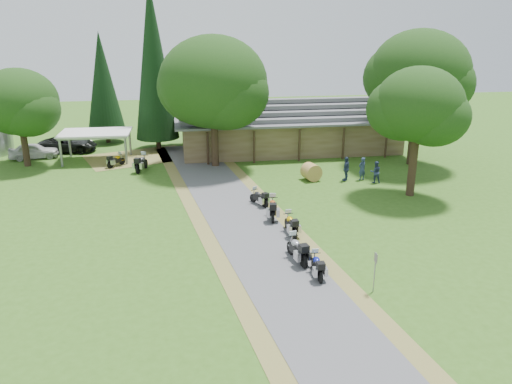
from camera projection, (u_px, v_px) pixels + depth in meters
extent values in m
plane|color=#335B19|center=(275.00, 266.00, 24.83)|extent=(120.00, 120.00, 0.00)
plane|color=#4F4F51|center=(253.00, 235.00, 28.50)|extent=(51.95, 51.95, 0.00)
imported|color=silver|center=(33.00, 149.00, 44.45)|extent=(3.02, 5.59, 1.77)
imported|color=black|center=(67.00, 140.00, 46.75)|extent=(2.94, 5.92, 2.19)
imported|color=navy|center=(362.00, 167.00, 38.31)|extent=(0.72, 0.63, 2.10)
imported|color=navy|center=(376.00, 170.00, 37.64)|extent=(0.61, 0.47, 1.98)
imported|color=navy|center=(346.00, 167.00, 38.14)|extent=(0.74, 0.77, 2.20)
cylinder|color=olive|center=(311.00, 172.00, 38.37)|extent=(1.54, 1.46, 1.31)
cone|color=black|center=(154.00, 66.00, 45.89)|extent=(4.06, 4.06, 15.50)
cone|color=black|center=(103.00, 88.00, 49.12)|extent=(3.77, 3.77, 10.90)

